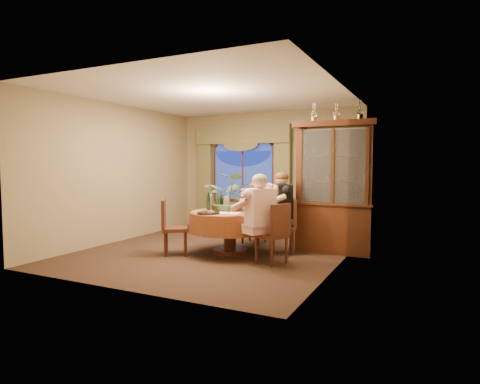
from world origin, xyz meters
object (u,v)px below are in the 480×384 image
at_px(oil_lamp_right, 360,110).
at_px(chair_front_left, 175,227).
at_px(chair_back, 254,219).
at_px(wine_bottle_1, 217,202).
at_px(stoneware_vase, 227,203).
at_px(centerpiece_plant, 230,178).
at_px(oil_lamp_center, 336,112).
at_px(chair_right, 271,234).
at_px(person_scarf, 283,212).
at_px(wine_bottle_3, 208,201).
at_px(dining_table, 230,232).
at_px(oil_lamp_left, 314,113).
at_px(chair_back_right, 282,226).
at_px(wine_bottle_4, 221,201).
at_px(wine_bottle_2, 218,201).
at_px(china_cabinet, 335,187).
at_px(wine_bottle_0, 212,200).
at_px(person_back, 255,213).
at_px(person_pink, 260,219).

relative_size(oil_lamp_right, chair_front_left, 0.35).
distance_m(chair_back, wine_bottle_1, 1.20).
xyz_separation_m(stoneware_vase, centerpiece_plant, (0.07, 0.02, 0.46)).
bearing_deg(wine_bottle_1, chair_back, 78.67).
bearing_deg(oil_lamp_right, oil_lamp_center, 180.00).
distance_m(chair_right, person_scarf, 0.94).
height_order(wine_bottle_1, wine_bottle_3, same).
bearing_deg(chair_right, stoneware_vase, 85.82).
relative_size(chair_front_left, person_scarf, 0.66).
relative_size(dining_table, oil_lamp_left, 4.36).
relative_size(chair_right, chair_back, 1.00).
bearing_deg(chair_right, chair_back_right, 28.70).
bearing_deg(oil_lamp_center, chair_front_left, -149.96).
height_order(chair_back, wine_bottle_4, wine_bottle_4).
bearing_deg(oil_lamp_right, wine_bottle_2, -159.95).
bearing_deg(china_cabinet, centerpiece_plant, -156.56).
distance_m(chair_right, wine_bottle_0, 1.53).
relative_size(stoneware_vase, wine_bottle_3, 0.75).
bearing_deg(oil_lamp_right, chair_right, -131.14).
xyz_separation_m(chair_back_right, wine_bottle_3, (-1.25, -0.47, 0.44)).
distance_m(oil_lamp_right, chair_front_left, 3.79).
xyz_separation_m(oil_lamp_right, person_back, (-1.98, 0.01, -1.89)).
bearing_deg(centerpiece_plant, china_cabinet, 23.44).
xyz_separation_m(chair_front_left, stoneware_vase, (0.67, 0.66, 0.39)).
bearing_deg(wine_bottle_3, chair_right, -13.19).
xyz_separation_m(oil_lamp_center, chair_front_left, (-2.46, -1.42, -2.03)).
bearing_deg(oil_lamp_right, centerpiece_plant, -160.67).
distance_m(wine_bottle_1, wine_bottle_4, 0.29).
relative_size(dining_table, chair_right, 1.54).
bearing_deg(person_scarf, centerpiece_plant, 79.09).
relative_size(oil_lamp_right, wine_bottle_2, 1.03).
bearing_deg(oil_lamp_right, person_scarf, -162.90).
xyz_separation_m(person_pink, person_scarf, (0.01, 1.00, 0.01)).
bearing_deg(chair_front_left, centerpiece_plant, 100.40).
distance_m(person_scarf, wine_bottle_3, 1.36).
bearing_deg(chair_front_left, wine_bottle_3, 106.29).
relative_size(stoneware_vase, wine_bottle_1, 0.75).
distance_m(chair_back_right, centerpiece_plant, 1.27).
distance_m(chair_back, centerpiece_plant, 1.22).
relative_size(oil_lamp_center, person_pink, 0.24).
distance_m(person_back, wine_bottle_4, 0.85).
relative_size(dining_table, centerpiece_plant, 1.51).
bearing_deg(person_scarf, wine_bottle_1, 87.29).
distance_m(chair_right, stoneware_vase, 1.26).
bearing_deg(oil_lamp_center, wine_bottle_1, -152.09).
xyz_separation_m(oil_lamp_center, wine_bottle_3, (-2.06, -0.97, -1.59)).
height_order(chair_right, wine_bottle_2, wine_bottle_2).
height_order(china_cabinet, oil_lamp_left, oil_lamp_left).
bearing_deg(oil_lamp_right, person_pink, -132.29).
xyz_separation_m(chair_right, chair_front_left, (-1.74, -0.14, 0.00)).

